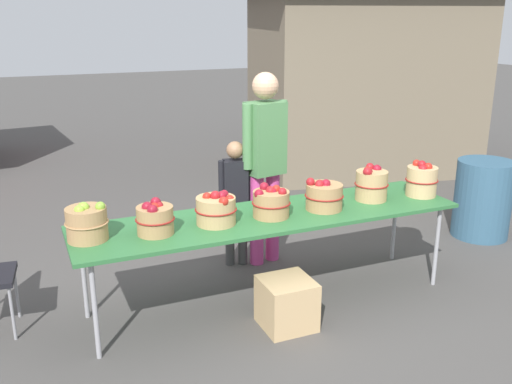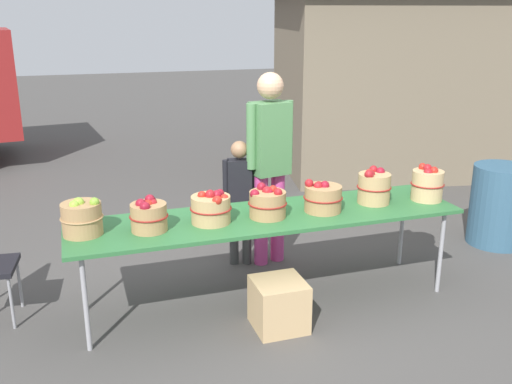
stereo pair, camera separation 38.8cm
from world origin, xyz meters
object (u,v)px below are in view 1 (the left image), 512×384
market_table (271,218)px  apple_basket_green_0 (87,222)px  apple_basket_red_0 (155,218)px  apple_basket_red_5 (422,180)px  apple_basket_red_2 (271,202)px  produce_crate (287,303)px  vendor_adult (265,154)px  apple_basket_red_3 (324,195)px  trash_barrel (483,199)px  child_customer (236,194)px  apple_basket_red_4 (371,184)px  apple_basket_red_1 (216,209)px

market_table → apple_basket_green_0: bearing=179.2°
apple_basket_red_0 → apple_basket_red_5: (2.35, -0.00, 0.03)m
apple_basket_red_2 → produce_crate: apple_basket_red_2 is taller
market_table → vendor_adult: 0.85m
apple_basket_red_3 → trash_barrel: size_ratio=0.39×
child_customer → trash_barrel: 2.69m
market_table → apple_basket_green_0: 1.41m
apple_basket_red_3 → vendor_adult: 0.82m
market_table → apple_basket_red_4: (0.94, 0.01, 0.17)m
produce_crate → child_customer: bearing=87.1°
apple_basket_red_1 → produce_crate: (0.41, -0.40, -0.68)m
apple_basket_red_3 → produce_crate: (-0.50, -0.38, -0.68)m
apple_basket_red_0 → vendor_adult: 1.46m
apple_basket_green_0 → apple_basket_red_0: apple_basket_green_0 is taller
apple_basket_red_4 → child_customer: bearing=140.8°
apple_basket_green_0 → apple_basket_red_5: 2.81m
market_table → produce_crate: 0.68m
apple_basket_red_2 → child_customer: bearing=88.5°
apple_basket_green_0 → apple_basket_red_3: bearing=-2.1°
apple_basket_red_2 → apple_basket_red_5: apple_basket_red_5 is taller
apple_basket_red_5 → child_customer: size_ratio=0.26×
apple_basket_red_1 → child_customer: child_customer is taller
vendor_adult → produce_crate: vendor_adult is taller
market_table → produce_crate: bearing=-97.8°
apple_basket_red_1 → apple_basket_green_0: bearing=177.1°
produce_crate → apple_basket_red_4: bearing=23.6°
market_table → apple_basket_red_5: size_ratio=9.90×
apple_basket_red_2 → apple_basket_red_1: bearing=178.3°
apple_basket_red_4 → child_customer: child_customer is taller
apple_basket_red_3 → child_customer: (-0.44, 0.82, -0.17)m
vendor_adult → trash_barrel: size_ratio=2.18×
apple_basket_green_0 → apple_basket_red_1: bearing=-2.9°
apple_basket_green_0 → produce_crate: (1.34, -0.44, -0.69)m
market_table → trash_barrel: 2.71m
vendor_adult → produce_crate: bearing=62.3°
apple_basket_red_0 → apple_basket_red_3: bearing=0.2°
apple_basket_green_0 → apple_basket_red_3: apple_basket_green_0 is taller
apple_basket_red_1 → apple_basket_red_5: bearing=-0.8°
child_customer → apple_basket_red_3: bearing=131.2°
child_customer → trash_barrel: bearing=-174.3°
apple_basket_red_0 → apple_basket_red_4: apple_basket_red_4 is taller
apple_basket_red_5 → trash_barrel: 1.42m
produce_crate → vendor_adult: bearing=74.0°
market_table → apple_basket_red_3: apple_basket_red_3 is taller
apple_basket_red_1 → apple_basket_red_3: size_ratio=1.01×
apple_basket_green_0 → apple_basket_red_3: size_ratio=0.96×
apple_basket_red_4 → apple_basket_red_2: bearing=-176.8°
vendor_adult → trash_barrel: (2.38, -0.29, -0.64)m
produce_crate → apple_basket_red_5: bearing=14.0°
produce_crate → apple_basket_green_0: bearing=161.7°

